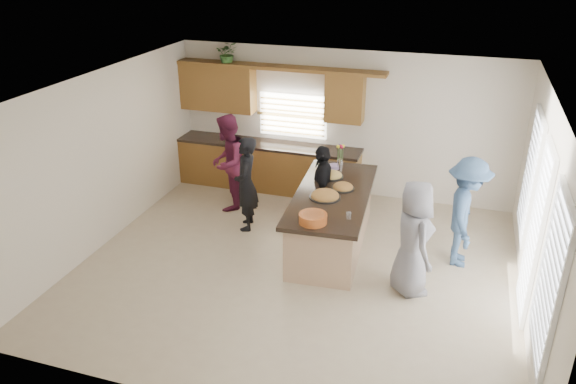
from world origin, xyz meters
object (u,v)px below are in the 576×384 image
(salad_bowl, at_px, (313,218))
(woman_left_back, at_px, (246,184))
(woman_left_mid, at_px, (228,163))
(woman_right_front, at_px, (413,238))
(island, at_px, (332,221))
(woman_left_front, at_px, (322,189))
(woman_right_back, at_px, (466,212))

(salad_bowl, relative_size, woman_left_back, 0.24)
(woman_left_mid, distance_m, woman_right_front, 3.94)
(island, distance_m, woman_left_back, 1.60)
(island, height_order, woman_left_mid, woman_left_mid)
(salad_bowl, bearing_deg, island, 88.48)
(woman_left_front, distance_m, woman_right_back, 2.36)
(woman_left_front, distance_m, woman_right_front, 2.16)
(woman_left_back, relative_size, woman_left_mid, 0.92)
(island, distance_m, woman_right_back, 2.08)
(island, distance_m, woman_left_mid, 2.36)
(woman_left_front, height_order, woman_right_back, woman_right_back)
(salad_bowl, xyz_separation_m, woman_right_back, (2.07, 1.17, -0.16))
(woman_right_back, xyz_separation_m, woman_right_front, (-0.67, -1.01, -0.02))
(woman_left_back, bearing_deg, island, 67.36)
(island, xyz_separation_m, woman_right_front, (1.37, -0.92, 0.39))
(woman_left_back, relative_size, woman_right_front, 0.98)
(woman_right_back, bearing_deg, woman_left_back, 87.36)
(island, xyz_separation_m, woman_left_back, (-1.55, 0.17, 0.37))
(woman_left_mid, bearing_deg, salad_bowl, 43.34)
(woman_left_back, height_order, woman_left_front, woman_left_back)
(woman_left_mid, relative_size, woman_right_front, 1.06)
(woman_left_back, xyz_separation_m, woman_right_back, (3.58, -0.08, 0.04))
(island, height_order, woman_left_front, woman_left_front)
(woman_left_back, xyz_separation_m, woman_left_mid, (-0.62, 0.65, 0.07))
(woman_left_mid, distance_m, woman_right_back, 4.27)
(woman_left_front, relative_size, woman_right_back, 0.89)
(island, bearing_deg, woman_right_front, -37.80)
(woman_left_back, height_order, woman_right_back, woman_right_back)
(salad_bowl, bearing_deg, woman_right_back, 29.52)
(salad_bowl, bearing_deg, woman_left_mid, 138.36)
(woman_left_back, distance_m, woman_right_back, 3.59)
(salad_bowl, distance_m, woman_left_mid, 2.86)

